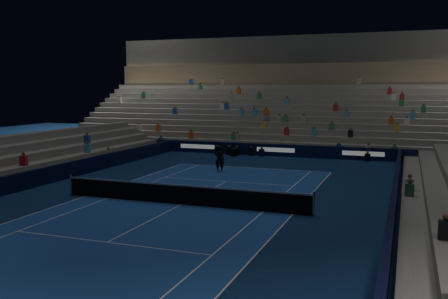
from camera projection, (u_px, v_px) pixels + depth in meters
ground at (181, 205)px, 24.25m from camera, size 90.00×90.00×0.00m
court_surface at (181, 204)px, 24.25m from camera, size 10.97×23.77×0.01m
sponsor_barrier_far at (276, 150)px, 41.43m from camera, size 44.00×0.25×1.00m
sponsor_barrier_east at (393, 211)px, 20.88m from camera, size 0.25×37.00×1.00m
sponsor_barrier_west at (21, 182)px, 27.50m from camera, size 0.25×37.00×1.00m
grandstand_main at (300, 111)px, 49.84m from camera, size 44.00×15.20×11.20m
tennis_net at (181, 194)px, 24.19m from camera, size 12.90×0.10×1.10m
tennis_player at (220, 159)px, 33.63m from camera, size 0.72×0.55×1.77m
broadcast_camera at (234, 152)px, 41.53m from camera, size 0.61×0.99×0.61m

